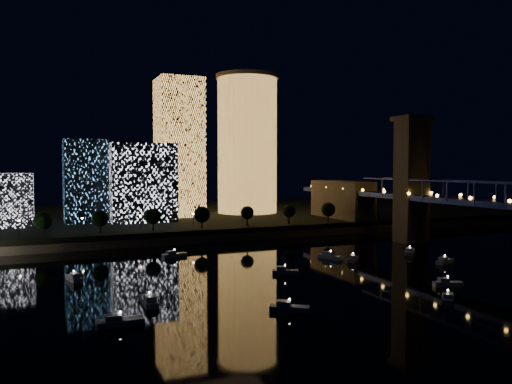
% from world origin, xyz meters
% --- Properties ---
extents(ground, '(520.00, 520.00, 0.00)m').
position_xyz_m(ground, '(0.00, 0.00, 0.00)').
color(ground, black).
rests_on(ground, ground).
extents(far_bank, '(420.00, 160.00, 5.00)m').
position_xyz_m(far_bank, '(0.00, 160.00, 2.50)').
color(far_bank, black).
rests_on(far_bank, ground).
extents(seawall, '(420.00, 6.00, 3.00)m').
position_xyz_m(seawall, '(0.00, 82.00, 1.50)').
color(seawall, '#6B5E4C').
rests_on(seawall, ground).
extents(tower_cylindrical, '(34.00, 34.00, 74.19)m').
position_xyz_m(tower_cylindrical, '(32.73, 143.75, 42.22)').
color(tower_cylindrical, '#FFB151').
rests_on(tower_cylindrical, far_bank).
extents(tower_rectangular, '(21.74, 21.74, 69.19)m').
position_xyz_m(tower_rectangular, '(-5.91, 140.05, 39.59)').
color(tower_rectangular, '#FFB151').
rests_on(tower_rectangular, far_bank).
extents(midrise_blocks, '(102.24, 33.53, 37.18)m').
position_xyz_m(midrise_blocks, '(-57.59, 127.54, 21.23)').
color(midrise_blocks, white).
rests_on(midrise_blocks, far_bank).
extents(truss_bridge, '(13.00, 266.00, 50.00)m').
position_xyz_m(truss_bridge, '(65.00, 3.72, 16.25)').
color(truss_bridge, navy).
rests_on(truss_bridge, ground).
extents(motorboats, '(115.49, 83.57, 2.78)m').
position_xyz_m(motorboats, '(-6.76, 11.59, 0.81)').
color(motorboats, silver).
rests_on(motorboats, ground).
extents(esplanade_trees, '(166.07, 6.73, 8.87)m').
position_xyz_m(esplanade_trees, '(-28.97, 88.00, 10.47)').
color(esplanade_trees, black).
rests_on(esplanade_trees, far_bank).
extents(street_lamps, '(132.70, 0.70, 5.65)m').
position_xyz_m(street_lamps, '(-34.00, 94.00, 9.02)').
color(street_lamps, black).
rests_on(street_lamps, far_bank).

